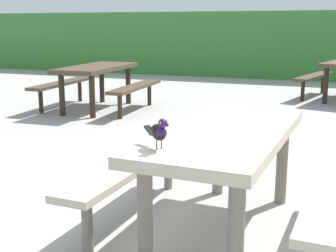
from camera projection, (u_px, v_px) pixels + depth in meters
name	position (u px, v px, depth m)	size (l,w,h in m)	color
ground_plane	(221.00, 250.00, 2.95)	(60.00, 60.00, 0.00)	#A3A099
hedge_wall	(319.00, 45.00, 12.31)	(28.00, 1.64, 1.77)	#387A33
picnic_table_foreground	(226.00, 155.00, 3.10)	(1.76, 1.83, 0.74)	#B2A893
bird_grackle	(159.00, 131.00, 2.53)	(0.22, 0.22, 0.18)	black
picnic_table_mid_right	(97.00, 77.00, 7.76)	(1.75, 1.83, 0.74)	#473828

